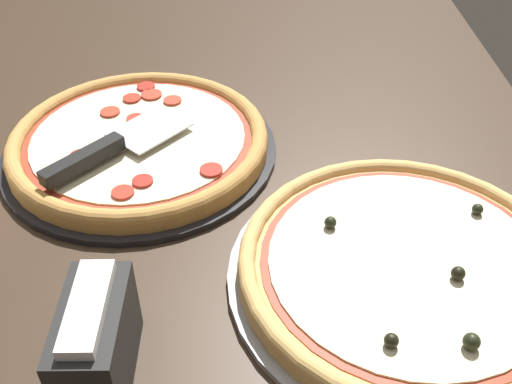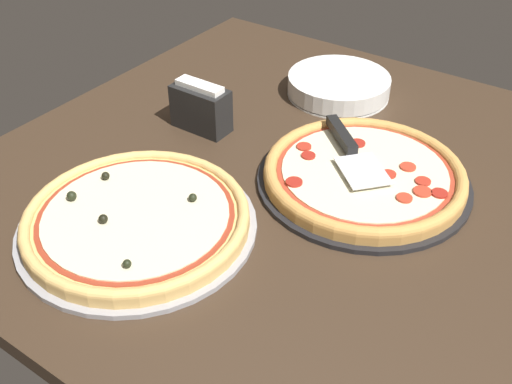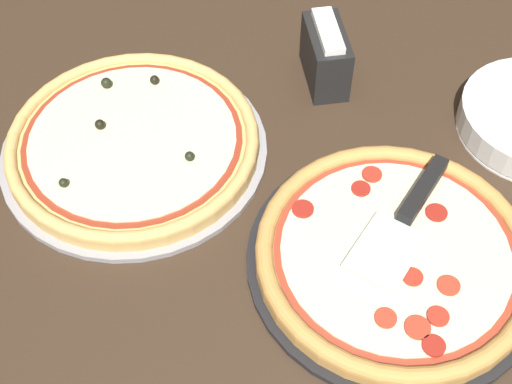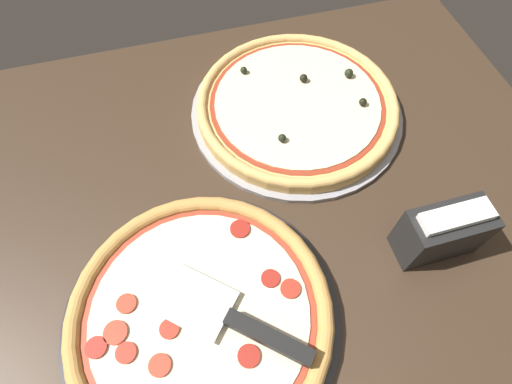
{
  "view_description": "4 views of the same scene",
  "coord_description": "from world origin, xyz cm",
  "px_view_note": "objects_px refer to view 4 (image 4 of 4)",
  "views": [
    {
      "loc": [
        74.11,
        12.5,
        53.05
      ],
      "look_at": [
        12.62,
        13.26,
        3.0
      ],
      "focal_mm": 42.0,
      "sensor_mm": 36.0,
      "label": 1
    },
    {
      "loc": [
        -36.9,
        84.68,
        68.98
      ],
      "look_at": [
        12.62,
        13.26,
        3.0
      ],
      "focal_mm": 42.0,
      "sensor_mm": 36.0,
      "label": 2
    },
    {
      "loc": [
        -51.22,
        23.06,
        85.01
      ],
      "look_at": [
        12.62,
        13.26,
        3.0
      ],
      "focal_mm": 50.0,
      "sensor_mm": 36.0,
      "label": 3
    },
    {
      "loc": [
        3.41,
        -19.79,
        61.28
      ],
      "look_at": [
        12.62,
        13.26,
        3.0
      ],
      "focal_mm": 28.0,
      "sensor_mm": 36.0,
      "label": 4
    }
  ],
  "objects_px": {
    "pizza_front": "(200,315)",
    "serving_spatula": "(248,327)",
    "pizza_back": "(297,104)",
    "napkin_holder": "(442,232)"
  },
  "relations": [
    {
      "from": "serving_spatula",
      "to": "napkin_holder",
      "type": "height_order",
      "value": "napkin_holder"
    },
    {
      "from": "pizza_front",
      "to": "napkin_holder",
      "type": "distance_m",
      "value": 0.39
    },
    {
      "from": "pizza_front",
      "to": "serving_spatula",
      "type": "height_order",
      "value": "serving_spatula"
    },
    {
      "from": "pizza_front",
      "to": "serving_spatula",
      "type": "relative_size",
      "value": 1.85
    },
    {
      "from": "pizza_front",
      "to": "napkin_holder",
      "type": "xyz_separation_m",
      "value": [
        0.39,
        0.02,
        0.03
      ]
    },
    {
      "from": "serving_spatula",
      "to": "napkin_holder",
      "type": "relative_size",
      "value": 1.63
    },
    {
      "from": "serving_spatula",
      "to": "napkin_holder",
      "type": "bearing_deg",
      "value": 9.86
    },
    {
      "from": "pizza_back",
      "to": "serving_spatula",
      "type": "height_order",
      "value": "serving_spatula"
    },
    {
      "from": "pizza_front",
      "to": "napkin_holder",
      "type": "bearing_deg",
      "value": 2.41
    },
    {
      "from": "pizza_front",
      "to": "pizza_back",
      "type": "distance_m",
      "value": 0.44
    }
  ]
}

